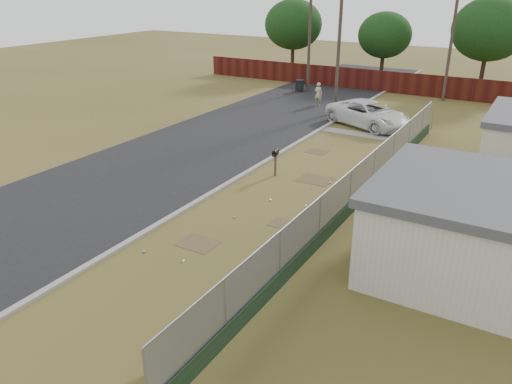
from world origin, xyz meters
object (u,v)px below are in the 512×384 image
Objects in this scene: mailbox at (276,155)px; pedestrian at (318,94)px; pickup_truck at (369,114)px; fire_hydrant at (159,355)px; trash_bin at (300,85)px.

mailbox is 0.77× the size of pedestrian.
pedestrian is at bearing 78.07° from pickup_truck.
pedestrian is (-5.28, 3.78, 0.06)m from pickup_truck.
pickup_truck is at bearing 96.89° from fire_hydrant.
pickup_truck is 3.35× the size of pedestrian.
pickup_truck is at bearing -41.75° from trash_bin.
trash_bin is at bearing 110.11° from fire_hydrant.
pedestrian is (-8.21, 28.04, 0.44)m from fire_hydrant.
mailbox is at bearing 106.48° from fire_hydrant.
pickup_truck reaches higher than fire_hydrant.
fire_hydrant is at bearing 109.62° from pedestrian.
fire_hydrant is 34.24m from trash_bin.
trash_bin is at bearing -45.77° from pedestrian.
fire_hydrant is 29.22m from pedestrian.
pedestrian is (-4.31, 14.88, -0.19)m from mailbox.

